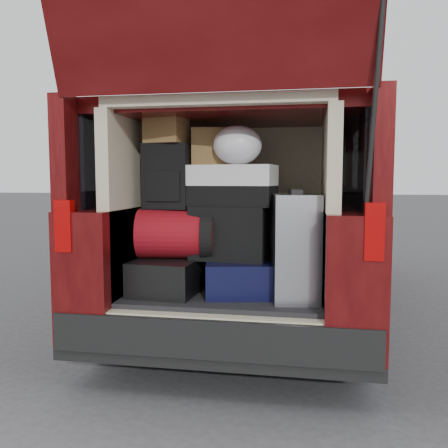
# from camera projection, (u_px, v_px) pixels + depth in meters

# --- Properties ---
(ground) EXTENTS (80.00, 80.00, 0.00)m
(ground) POSITION_uv_depth(u_px,v_px,m) (221.00, 383.00, 3.00)
(ground) COLOR #363638
(ground) RESTS_ON ground
(minivan) EXTENTS (1.90, 5.35, 2.77)m
(minivan) POSITION_uv_depth(u_px,v_px,m) (255.00, 217.00, 4.74)
(minivan) COLOR black
(minivan) RESTS_ON ground
(load_floor) EXTENTS (1.24, 1.05, 0.55)m
(load_floor) POSITION_uv_depth(u_px,v_px,m) (229.00, 328.00, 3.25)
(load_floor) COLOR black
(load_floor) RESTS_ON ground
(black_hardshell) EXTENTS (0.44, 0.58, 0.22)m
(black_hardshell) POSITION_uv_depth(u_px,v_px,m) (170.00, 275.00, 3.13)
(black_hardshell) COLOR black
(black_hardshell) RESTS_ON load_floor
(navy_hardshell) EXTENTS (0.49, 0.56, 0.22)m
(navy_hardshell) POSITION_uv_depth(u_px,v_px,m) (238.00, 276.00, 3.09)
(navy_hardshell) COLOR black
(navy_hardshell) RESTS_ON load_floor
(silver_roller) EXTENTS (0.33, 0.47, 0.65)m
(silver_roller) POSITION_uv_depth(u_px,v_px,m) (295.00, 247.00, 2.92)
(silver_roller) COLOR white
(silver_roller) RESTS_ON load_floor
(red_duffel) EXTENTS (0.53, 0.38, 0.32)m
(red_duffel) POSITION_uv_depth(u_px,v_px,m) (176.00, 234.00, 3.11)
(red_duffel) COLOR maroon
(red_duffel) RESTS_ON black_hardshell
(black_soft_case) EXTENTS (0.51, 0.33, 0.35)m
(black_soft_case) POSITION_uv_depth(u_px,v_px,m) (230.00, 233.00, 3.09)
(black_soft_case) COLOR black
(black_soft_case) RESTS_ON navy_hardshell
(backpack) EXTENTS (0.31, 0.19, 0.43)m
(backpack) POSITION_uv_depth(u_px,v_px,m) (167.00, 176.00, 3.12)
(backpack) COLOR black
(backpack) RESTS_ON red_duffel
(twotone_duffel) EXTENTS (0.62, 0.38, 0.27)m
(twotone_duffel) POSITION_uv_depth(u_px,v_px,m) (229.00, 186.00, 3.09)
(twotone_duffel) COLOR silver
(twotone_duffel) RESTS_ON black_soft_case
(grocery_sack_lower) EXTENTS (0.28, 0.24, 0.22)m
(grocery_sack_lower) POSITION_uv_depth(u_px,v_px,m) (166.00, 126.00, 3.09)
(grocery_sack_lower) COLOR brown
(grocery_sack_lower) RESTS_ON backpack
(grocery_sack_upper) EXTENTS (0.27, 0.24, 0.24)m
(grocery_sack_upper) POSITION_uv_depth(u_px,v_px,m) (210.00, 147.00, 3.16)
(grocery_sack_upper) COLOR brown
(grocery_sack_upper) RESTS_ON twotone_duffel
(plastic_bag_center) EXTENTS (0.36, 0.34, 0.25)m
(plastic_bag_center) POSITION_uv_depth(u_px,v_px,m) (238.00, 145.00, 3.02)
(plastic_bag_center) COLOR white
(plastic_bag_center) RESTS_ON twotone_duffel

